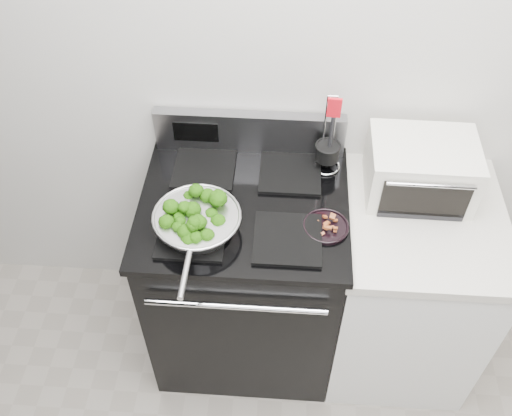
# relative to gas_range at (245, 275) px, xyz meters

# --- Properties ---
(back_wall) EXTENTS (4.00, 0.02, 2.70)m
(back_wall) POSITION_rel_gas_range_xyz_m (0.30, 0.34, 0.86)
(back_wall) COLOR silver
(back_wall) RESTS_ON ground
(gas_range) EXTENTS (0.79, 0.69, 1.13)m
(gas_range) POSITION_rel_gas_range_xyz_m (0.00, 0.00, 0.00)
(gas_range) COLOR black
(gas_range) RESTS_ON floor
(counter) EXTENTS (0.62, 0.68, 0.92)m
(counter) POSITION_rel_gas_range_xyz_m (0.68, -0.00, -0.03)
(counter) COLOR white
(counter) RESTS_ON floor
(skillet) EXTENTS (0.32, 0.50, 0.07)m
(skillet) POSITION_rel_gas_range_xyz_m (-0.15, -0.15, 0.51)
(skillet) COLOR silver
(skillet) RESTS_ON gas_range
(broccoli_pile) EXTENTS (0.25, 0.25, 0.09)m
(broccoli_pile) POSITION_rel_gas_range_xyz_m (-0.15, -0.15, 0.53)
(broccoli_pile) COLOR black
(broccoli_pile) RESTS_ON skillet
(bacon_plate) EXTENTS (0.17, 0.17, 0.04)m
(bacon_plate) POSITION_rel_gas_range_xyz_m (0.31, -0.11, 0.48)
(bacon_plate) COLOR black
(bacon_plate) RESTS_ON gas_range
(utensil_holder) EXTENTS (0.11, 0.11, 0.34)m
(utensil_holder) POSITION_rel_gas_range_xyz_m (0.31, 0.21, 0.52)
(utensil_holder) COLOR silver
(utensil_holder) RESTS_ON gas_range
(toaster_oven) EXTENTS (0.40, 0.31, 0.23)m
(toaster_oven) POSITION_rel_gas_range_xyz_m (0.66, 0.14, 0.55)
(toaster_oven) COLOR white
(toaster_oven) RESTS_ON counter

